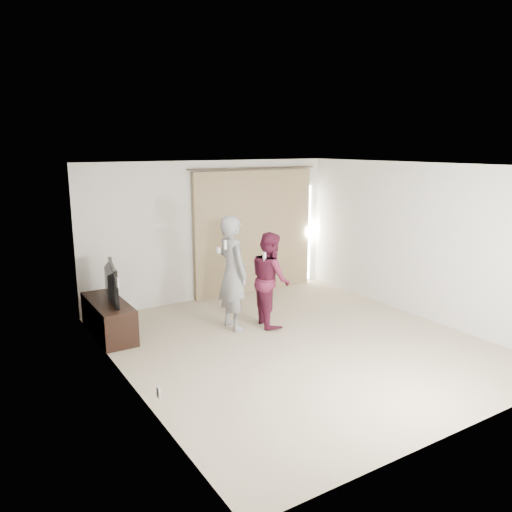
# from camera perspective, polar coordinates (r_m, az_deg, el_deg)

# --- Properties ---
(floor) EXTENTS (5.50, 5.50, 0.00)m
(floor) POSITION_cam_1_polar(r_m,az_deg,el_deg) (7.51, 4.71, -9.93)
(floor) COLOR #C6B794
(floor) RESTS_ON ground
(wall_back) EXTENTS (5.00, 0.04, 2.60)m
(wall_back) POSITION_cam_1_polar(r_m,az_deg,el_deg) (9.43, -5.09, 2.92)
(wall_back) COLOR silver
(wall_back) RESTS_ON ground
(wall_left) EXTENTS (0.04, 5.50, 2.60)m
(wall_left) POSITION_cam_1_polar(r_m,az_deg,el_deg) (6.02, -14.66, -2.96)
(wall_left) COLOR silver
(wall_left) RESTS_ON ground
(ceiling) EXTENTS (5.00, 5.50, 0.01)m
(ceiling) POSITION_cam_1_polar(r_m,az_deg,el_deg) (6.95, 5.09, 10.29)
(ceiling) COLOR silver
(ceiling) RESTS_ON wall_back
(curtain) EXTENTS (2.80, 0.11, 2.46)m
(curtain) POSITION_cam_1_polar(r_m,az_deg,el_deg) (9.82, -0.12, 2.78)
(curtain) COLOR tan
(curtain) RESTS_ON ground
(tv_console) EXTENTS (0.49, 1.41, 0.54)m
(tv_console) POSITION_cam_1_polar(r_m,az_deg,el_deg) (8.04, -16.49, -6.83)
(tv_console) COLOR black
(tv_console) RESTS_ON ground
(tv) EXTENTS (0.32, 1.02, 0.58)m
(tv) POSITION_cam_1_polar(r_m,az_deg,el_deg) (7.88, -16.74, -2.96)
(tv) COLOR black
(tv) RESTS_ON tv_console
(scratching_post) EXTENTS (0.38, 0.38, 0.51)m
(scratching_post) POSITION_cam_1_polar(r_m,az_deg,el_deg) (8.65, -16.47, -5.91)
(scratching_post) COLOR tan
(scratching_post) RESTS_ON ground
(person_man) EXTENTS (0.45, 0.67, 1.82)m
(person_man) POSITION_cam_1_polar(r_m,az_deg,el_deg) (7.84, -2.69, -1.94)
(person_man) COLOR gray
(person_man) RESTS_ON ground
(person_woman) EXTENTS (0.73, 0.85, 1.53)m
(person_woman) POSITION_cam_1_polar(r_m,az_deg,el_deg) (8.03, 1.65, -2.64)
(person_woman) COLOR #59182F
(person_woman) RESTS_ON ground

